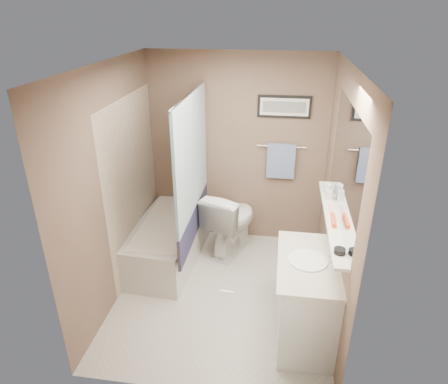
# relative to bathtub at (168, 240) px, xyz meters

# --- Properties ---
(ground) EXTENTS (2.50, 2.50, 0.00)m
(ground) POSITION_rel_bathtub_xyz_m (0.75, -0.57, -0.25)
(ground) COLOR beige
(ground) RESTS_ON ground
(ceiling) EXTENTS (2.20, 2.50, 0.04)m
(ceiling) POSITION_rel_bathtub_xyz_m (0.75, -0.57, 2.13)
(ceiling) COLOR white
(ceiling) RESTS_ON wall_back
(wall_back) EXTENTS (2.20, 0.04, 2.40)m
(wall_back) POSITION_rel_bathtub_xyz_m (0.75, 0.66, 0.95)
(wall_back) COLOR brown
(wall_back) RESTS_ON ground
(wall_front) EXTENTS (2.20, 0.04, 2.40)m
(wall_front) POSITION_rel_bathtub_xyz_m (0.75, -1.80, 0.95)
(wall_front) COLOR brown
(wall_front) RESTS_ON ground
(wall_left) EXTENTS (0.04, 2.50, 2.40)m
(wall_left) POSITION_rel_bathtub_xyz_m (-0.33, -0.57, 0.95)
(wall_left) COLOR brown
(wall_left) RESTS_ON ground
(wall_right) EXTENTS (0.04, 2.50, 2.40)m
(wall_right) POSITION_rel_bathtub_xyz_m (1.83, -0.57, 0.95)
(wall_right) COLOR brown
(wall_right) RESTS_ON ground
(tile_surround) EXTENTS (0.02, 1.55, 2.00)m
(tile_surround) POSITION_rel_bathtub_xyz_m (-0.34, -0.07, 0.75)
(tile_surround) COLOR beige
(tile_surround) RESTS_ON wall_left
(curtain_rod) EXTENTS (0.02, 1.55, 0.02)m
(curtain_rod) POSITION_rel_bathtub_xyz_m (0.35, -0.07, 1.80)
(curtain_rod) COLOR silver
(curtain_rod) RESTS_ON wall_left
(curtain_upper) EXTENTS (0.03, 1.45, 1.28)m
(curtain_upper) POSITION_rel_bathtub_xyz_m (0.35, -0.07, 1.15)
(curtain_upper) COLOR silver
(curtain_upper) RESTS_ON curtain_rod
(curtain_lower) EXTENTS (0.03, 1.45, 0.36)m
(curtain_lower) POSITION_rel_bathtub_xyz_m (0.35, -0.07, 0.33)
(curtain_lower) COLOR #2B2A4F
(curtain_lower) RESTS_ON curtain_rod
(mirror) EXTENTS (0.02, 1.60, 1.00)m
(mirror) POSITION_rel_bathtub_xyz_m (1.84, -0.72, 1.37)
(mirror) COLOR silver
(mirror) RESTS_ON wall_right
(shelf) EXTENTS (0.12, 1.60, 0.03)m
(shelf) POSITION_rel_bathtub_xyz_m (1.79, -0.72, 0.85)
(shelf) COLOR silver
(shelf) RESTS_ON wall_right
(towel_bar) EXTENTS (0.60, 0.02, 0.02)m
(towel_bar) POSITION_rel_bathtub_xyz_m (1.30, 0.64, 1.05)
(towel_bar) COLOR silver
(towel_bar) RESTS_ON wall_back
(towel) EXTENTS (0.34, 0.05, 0.44)m
(towel) POSITION_rel_bathtub_xyz_m (1.30, 0.62, 0.87)
(towel) COLOR #99B3DE
(towel) RESTS_ON towel_bar
(art_frame) EXTENTS (0.62, 0.02, 0.26)m
(art_frame) POSITION_rel_bathtub_xyz_m (1.30, 0.66, 1.53)
(art_frame) COLOR black
(art_frame) RESTS_ON wall_back
(art_mat) EXTENTS (0.56, 0.00, 0.20)m
(art_mat) POSITION_rel_bathtub_xyz_m (1.30, 0.65, 1.53)
(art_mat) COLOR white
(art_mat) RESTS_ON art_frame
(art_image) EXTENTS (0.50, 0.00, 0.13)m
(art_image) POSITION_rel_bathtub_xyz_m (1.30, 0.64, 1.53)
(art_image) COLOR #595959
(art_image) RESTS_ON art_mat
(door) EXTENTS (0.80, 0.02, 2.00)m
(door) POSITION_rel_bathtub_xyz_m (1.30, -1.81, 0.75)
(door) COLOR silver
(door) RESTS_ON wall_front
(door_handle) EXTENTS (0.10, 0.02, 0.02)m
(door_handle) POSITION_rel_bathtub_xyz_m (0.97, -1.76, 0.75)
(door_handle) COLOR silver
(door_handle) RESTS_ON door
(bathtub) EXTENTS (0.80, 1.54, 0.50)m
(bathtub) POSITION_rel_bathtub_xyz_m (0.00, 0.00, 0.00)
(bathtub) COLOR silver
(bathtub) RESTS_ON ground
(tub_rim) EXTENTS (0.56, 1.36, 0.02)m
(tub_rim) POSITION_rel_bathtub_xyz_m (-0.00, 0.00, 0.25)
(tub_rim) COLOR white
(tub_rim) RESTS_ON bathtub
(toilet) EXTENTS (0.72, 0.93, 0.84)m
(toilet) POSITION_rel_bathtub_xyz_m (0.73, 0.30, 0.17)
(toilet) COLOR white
(toilet) RESTS_ON ground
(vanity) EXTENTS (0.53, 0.91, 0.80)m
(vanity) POSITION_rel_bathtub_xyz_m (1.60, -1.06, 0.15)
(vanity) COLOR white
(vanity) RESTS_ON ground
(countertop) EXTENTS (0.54, 0.96, 0.04)m
(countertop) POSITION_rel_bathtub_xyz_m (1.59, -1.06, 0.57)
(countertop) COLOR beige
(countertop) RESTS_ON vanity
(sink_basin) EXTENTS (0.34, 0.34, 0.01)m
(sink_basin) POSITION_rel_bathtub_xyz_m (1.58, -1.06, 0.60)
(sink_basin) COLOR white
(sink_basin) RESTS_ON countertop
(faucet_spout) EXTENTS (0.02, 0.02, 0.10)m
(faucet_spout) POSITION_rel_bathtub_xyz_m (1.78, -1.06, 0.64)
(faucet_spout) COLOR silver
(faucet_spout) RESTS_ON countertop
(faucet_knob) EXTENTS (0.05, 0.05, 0.05)m
(faucet_knob) POSITION_rel_bathtub_xyz_m (1.78, -0.96, 0.62)
(faucet_knob) COLOR silver
(faucet_knob) RESTS_ON countertop
(candle_bowl_near) EXTENTS (0.09, 0.09, 0.04)m
(candle_bowl_near) POSITION_rel_bathtub_xyz_m (1.79, -1.32, 0.89)
(candle_bowl_near) COLOR black
(candle_bowl_near) RESTS_ON shelf
(hair_brush_front) EXTENTS (0.05, 0.22, 0.04)m
(hair_brush_front) POSITION_rel_bathtub_xyz_m (1.79, -0.83, 0.89)
(hair_brush_front) COLOR #EB4921
(hair_brush_front) RESTS_ON shelf
(pink_comb) EXTENTS (0.04, 0.16, 0.01)m
(pink_comb) POSITION_rel_bathtub_xyz_m (1.79, -0.58, 0.87)
(pink_comb) COLOR pink
(pink_comb) RESTS_ON shelf
(glass_jar) EXTENTS (0.08, 0.08, 0.10)m
(glass_jar) POSITION_rel_bathtub_xyz_m (1.79, -0.22, 0.92)
(glass_jar) COLOR silver
(glass_jar) RESTS_ON shelf
(soap_bottle) EXTENTS (0.07, 0.07, 0.14)m
(soap_bottle) POSITION_rel_bathtub_xyz_m (1.79, -0.36, 0.94)
(soap_bottle) COLOR #999999
(soap_bottle) RESTS_ON shelf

